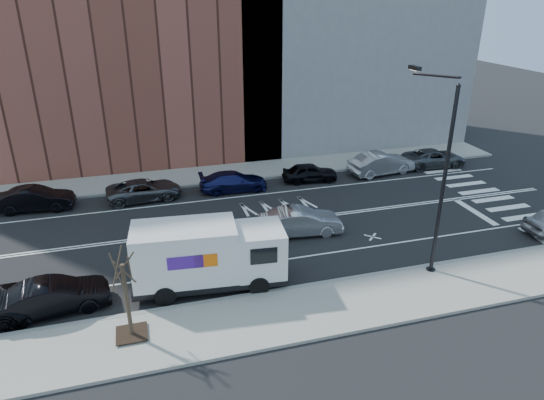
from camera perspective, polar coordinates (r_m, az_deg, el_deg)
ground at (r=28.27m, az=-2.23°, el=-2.94°), size 120.00×120.00×0.00m
sidewalk_near at (r=21.01m, az=3.76°, el=-13.05°), size 44.00×3.60×0.15m
sidewalk_far at (r=36.17m, az=-5.62°, el=3.15°), size 44.00×3.60×0.15m
curb_near at (r=22.40m, az=2.20°, el=-10.41°), size 44.00×0.25×0.17m
curb_far at (r=34.51m, az=-5.05°, el=2.17°), size 44.00×0.25×0.17m
crosswalk at (r=35.30m, az=23.85°, el=0.52°), size 3.00×14.00×0.01m
road_markings at (r=28.27m, az=-2.23°, el=-2.93°), size 40.00×8.60×0.01m
bldg_brick at (r=40.30m, az=-20.24°, el=19.91°), size 26.00×10.00×22.00m
streetlight at (r=23.18m, az=19.03°, el=3.32°), size 0.44×4.02×9.34m
street_tree at (r=19.68m, az=-16.58°, el=-12.02°), size 1.20×1.20×3.75m
fedex_van at (r=22.06m, az=-7.57°, el=-6.41°), size 7.05×2.97×3.14m
far_parked_b at (r=33.22m, az=-26.07°, el=0.11°), size 4.59×1.93×1.47m
far_parked_c at (r=32.48m, az=-14.80°, el=1.15°), size 4.90×2.53×1.32m
far_parked_d at (r=32.93m, az=-4.57°, el=2.20°), size 4.63×2.00×1.33m
far_parked_e at (r=34.57m, az=4.49°, el=3.25°), size 4.03×1.97×1.32m
far_parked_f at (r=36.74m, az=12.75°, el=4.23°), size 5.15×2.36×1.64m
far_parked_g at (r=39.51m, az=18.52°, el=4.71°), size 5.02×2.62×1.35m
driving_sedan at (r=26.95m, az=3.36°, el=-2.55°), size 4.74×2.05×1.52m
near_parked_rear_a at (r=22.66m, az=-24.25°, el=-10.35°), size 4.61×2.13×1.47m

